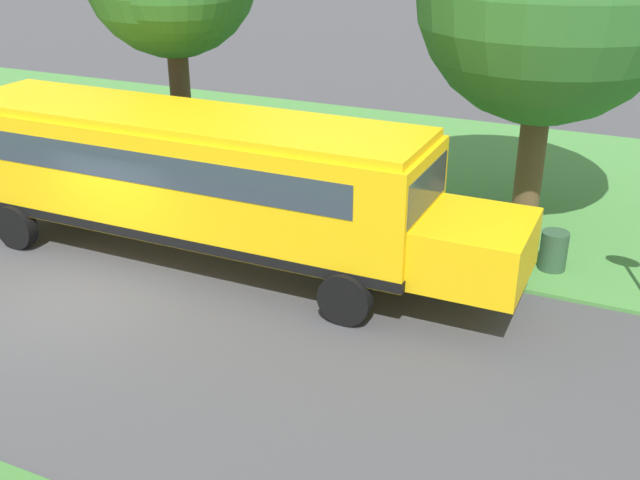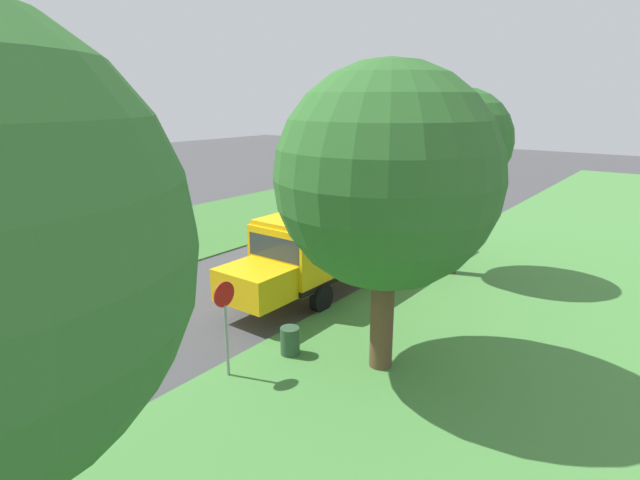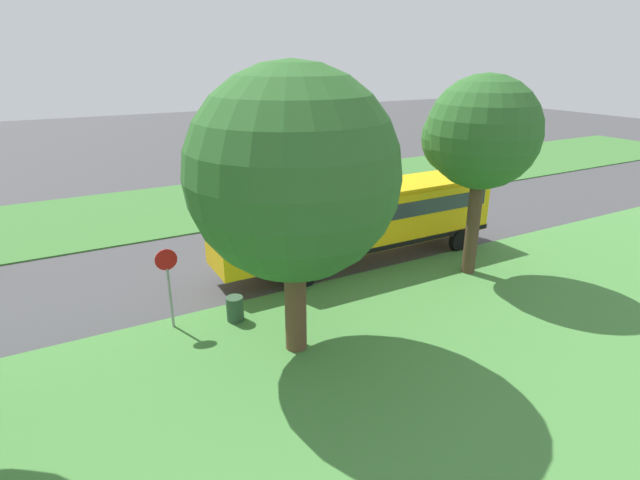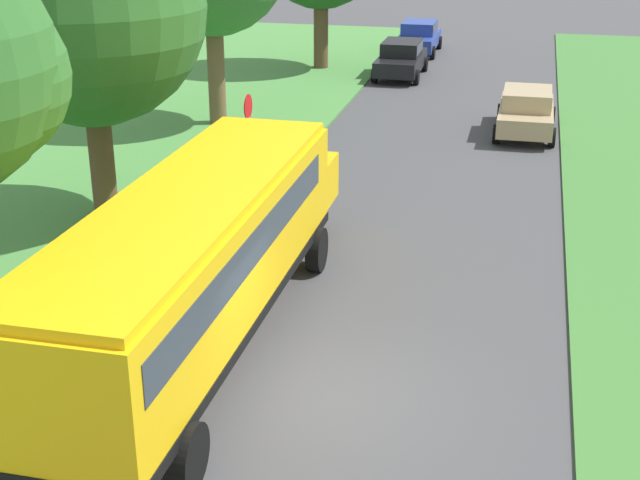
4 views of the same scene
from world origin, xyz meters
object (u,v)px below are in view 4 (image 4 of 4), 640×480
Objects in this scene: car_black_middle at (401,57)px; oak_tree_roadside_mid at (85,11)px; school_bus at (199,252)px; car_blue_furthest at (419,35)px; car_tan_nearest at (526,109)px; trash_bin at (208,195)px; stop_sign at (249,130)px.

car_black_middle is 0.54× the size of oak_tree_roadside_mid.
school_bus is 1.51× the size of oak_tree_roadside_mid.
car_black_middle is at bearing -90.00° from car_blue_furthest.
car_tan_nearest reaches higher than trash_bin.
car_black_middle is 18.51m from trash_bin.
oak_tree_roadside_mid is at bearing -104.23° from car_black_middle.
car_black_middle is at bearing 123.26° from car_tan_nearest.
car_tan_nearest is 15.55m from car_blue_furthest.
car_tan_nearest is 1.61× the size of stop_sign.
car_black_middle is at bearing 90.18° from school_bus.
school_bus reaches higher than car_tan_nearest.
car_blue_furthest is at bearing 84.44° from trash_bin.
car_black_middle is at bearing 83.76° from stop_sign.
car_blue_furthest reaches higher than trash_bin.
trash_bin is (-0.57, -1.89, -1.29)m from stop_sign.
car_black_middle reaches higher than trash_bin.
car_tan_nearest and car_blue_furthest have the same top height.
car_black_middle is at bearing 75.77° from oak_tree_roadside_mid.
trash_bin is (2.53, 0.95, -4.79)m from oak_tree_roadside_mid.
oak_tree_roadside_mid is 5.50m from trash_bin.
oak_tree_roadside_mid reaches higher than car_blue_furthest.
car_blue_furthest is (-5.60, 14.50, 0.00)m from car_tan_nearest.
school_bus is 17.73m from car_tan_nearest.
car_tan_nearest is 1.00× the size of car_blue_furthest.
oak_tree_roadside_mid is (-4.89, -19.30, 4.36)m from car_black_middle.
school_bus is at bearing -89.85° from car_blue_furthest.
stop_sign reaches higher than car_black_middle.
car_blue_furthest is 0.54× the size of oak_tree_roadside_mid.
school_bus is 4.53× the size of stop_sign.
oak_tree_roadside_mid reaches higher than car_black_middle.
oak_tree_roadside_mid is at bearing -134.27° from car_tan_nearest.
car_black_middle is 20.38m from oak_tree_roadside_mid.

